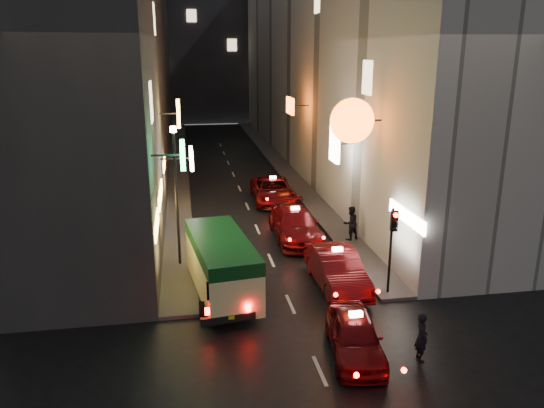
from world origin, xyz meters
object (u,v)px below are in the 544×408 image
minibus (221,260)px  lamp_post (176,187)px  taxi_near (355,333)px  pedestrian_crossing (422,334)px  traffic_light (393,233)px

minibus → lamp_post: size_ratio=0.95×
taxi_near → pedestrian_crossing: 2.08m
pedestrian_crossing → minibus: bearing=49.4°
traffic_light → minibus: bearing=169.9°
pedestrian_crossing → lamp_post: 11.99m
pedestrian_crossing → traffic_light: bearing=-6.1°
taxi_near → lamp_post: lamp_post is taller
taxi_near → traffic_light: size_ratio=1.49×
taxi_near → minibus: bearing=128.2°
minibus → lamp_post: (-1.64, 3.36, 2.17)m
taxi_near → pedestrian_crossing: size_ratio=2.85×
pedestrian_crossing → lamp_post: bearing=43.0°
traffic_light → lamp_post: bearing=151.1°
taxi_near → traffic_light: traffic_light is taller
taxi_near → traffic_light: 4.99m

